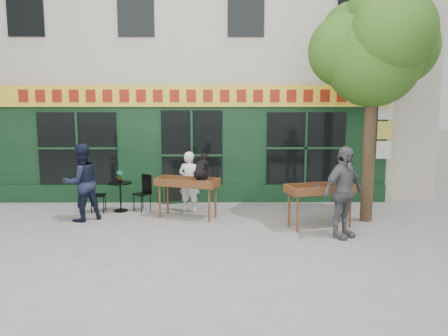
{
  "coord_description": "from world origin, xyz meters",
  "views": [
    {
      "loc": [
        0.83,
        -9.88,
        2.76
      ],
      "look_at": [
        0.89,
        0.5,
        1.25
      ],
      "focal_mm": 35.0,
      "sensor_mm": 36.0,
      "label": 1
    }
  ],
  "objects": [
    {
      "name": "man_right",
      "position": [
        3.34,
        -1.04,
        0.96
      ],
      "size": [
        1.19,
        1.04,
        1.92
      ],
      "primitive_type": "imported",
      "rotation": [
        0.0,
        0.0,
        0.62
      ],
      "color": "#525357",
      "rests_on": "ground"
    },
    {
      "name": "bistro_chair_right",
      "position": [
        -1.19,
        1.37,
        0.56
      ],
      "size": [
        0.51,
        0.51,
        0.95
      ],
      "rotation": [
        0.0,
        0.0,
        -0.7
      ],
      "color": "black",
      "rests_on": "ground"
    },
    {
      "name": "dog",
      "position": [
        0.35,
        0.54,
        1.29
      ],
      "size": [
        0.52,
        0.68,
        0.6
      ],
      "primitive_type": null,
      "rotation": [
        0.0,
        0.0,
        -0.33
      ],
      "color": "black",
      "rests_on": "book_cart_center"
    },
    {
      "name": "potted_plant",
      "position": [
        -1.8,
        1.25,
        0.92
      ],
      "size": [
        0.2,
        0.16,
        0.32
      ],
      "primitive_type": "imported",
      "rotation": [
        0.0,
        0.0,
        0.35
      ],
      "color": "gray",
      "rests_on": "bistro_table"
    },
    {
      "name": "street_tree",
      "position": [
        4.34,
        0.36,
        4.11
      ],
      "size": [
        3.05,
        2.9,
        5.6
      ],
      "color": "#382619",
      "rests_on": "ground"
    },
    {
      "name": "bistro_chair_left",
      "position": [
        -2.44,
        1.14,
        0.56
      ],
      "size": [
        0.4,
        0.39,
        0.95
      ],
      "rotation": [
        0.0,
        0.0,
        1.66
      ],
      "color": "black",
      "rests_on": "ground"
    },
    {
      "name": "building",
      "position": [
        0.0,
        5.97,
        4.97
      ],
      "size": [
        14.0,
        7.26,
        10.0
      ],
      "color": "beige",
      "rests_on": "ground"
    },
    {
      "name": "book_cart_center",
      "position": [
        -0.0,
        0.59,
        0.82
      ],
      "size": [
        1.62,
        1.08,
        0.99
      ],
      "rotation": [
        0.0,
        0.0,
        -0.33
      ],
      "color": "brown",
      "rests_on": "ground"
    },
    {
      "name": "ground",
      "position": [
        0.0,
        0.0,
        0.0
      ],
      "size": [
        80.0,
        80.0,
        0.0
      ],
      "primitive_type": "plane",
      "color": "slate",
      "rests_on": "ground"
    },
    {
      "name": "man_left",
      "position": [
        -2.5,
        0.35,
        0.93
      ],
      "size": [
        1.14,
        1.12,
        1.85
      ],
      "primitive_type": "imported",
      "rotation": [
        0.0,
        0.0,
        3.84
      ],
      "color": "black",
      "rests_on": "ground"
    },
    {
      "name": "woman",
      "position": [
        -0.0,
        1.24,
        0.79
      ],
      "size": [
        0.67,
        0.54,
        1.57
      ],
      "primitive_type": "imported",
      "rotation": [
        0.0,
        0.0,
        2.81
      ],
      "color": "white",
      "rests_on": "ground"
    },
    {
      "name": "book_cart_right",
      "position": [
        3.04,
        -0.29,
        0.82
      ],
      "size": [
        1.61,
        1.01,
        0.99
      ],
      "rotation": [
        0.0,
        0.0,
        0.28
      ],
      "color": "brown",
      "rests_on": "ground"
    },
    {
      "name": "chalkboard",
      "position": [
        -0.53,
        2.19,
        0.4
      ],
      "size": [
        0.59,
        0.29,
        0.79
      ],
      "rotation": [
        0.0,
        0.0,
        0.19
      ],
      "color": "black",
      "rests_on": "ground"
    },
    {
      "name": "bistro_table",
      "position": [
        -1.8,
        1.25,
        0.54
      ],
      "size": [
        0.6,
        0.6,
        0.76
      ],
      "color": "black",
      "rests_on": "ground"
    }
  ]
}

